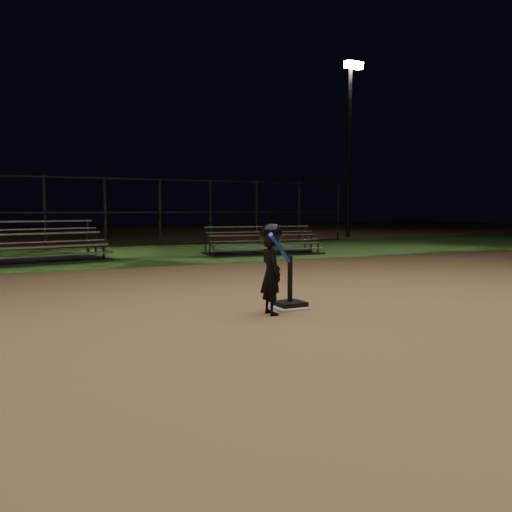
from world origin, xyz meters
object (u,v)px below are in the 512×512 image
at_px(batting_tee, 290,297).
at_px(light_pole_right, 350,134).
at_px(child_batter, 271,266).
at_px(bleacher_left, 15,255).
at_px(bleacher_right, 263,248).
at_px(home_plate, 288,308).

xyz_separation_m(batting_tee, light_pole_right, (11.94, 14.88, 4.80)).
distance_m(child_batter, bleacher_left, 9.02).
bearing_deg(child_batter, light_pole_right, -36.62).
xyz_separation_m(bleacher_left, light_pole_right, (15.12, 6.62, 4.73)).
xyz_separation_m(bleacher_left, bleacher_right, (6.86, -0.26, -0.05)).
xyz_separation_m(batting_tee, bleacher_right, (3.68, 8.00, 0.03)).
bearing_deg(bleacher_right, batting_tee, -107.50).
height_order(home_plate, light_pole_right, light_pole_right).
relative_size(batting_tee, child_batter, 0.58).
relative_size(home_plate, child_batter, 0.38).
relative_size(home_plate, light_pole_right, 0.05).
bearing_deg(light_pole_right, batting_tee, -128.74).
distance_m(home_plate, bleacher_right, 8.89).
xyz_separation_m(batting_tee, child_batter, (-0.47, -0.32, 0.49)).
relative_size(batting_tee, light_pole_right, 0.08).
bearing_deg(child_batter, home_plate, -54.86).
bearing_deg(bleacher_left, bleacher_right, -12.80).
height_order(child_batter, bleacher_left, child_batter).
distance_m(home_plate, batting_tee, 0.16).
distance_m(child_batter, light_pole_right, 20.09).
distance_m(home_plate, light_pole_right, 19.79).
bearing_deg(home_plate, bleacher_left, 110.56).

